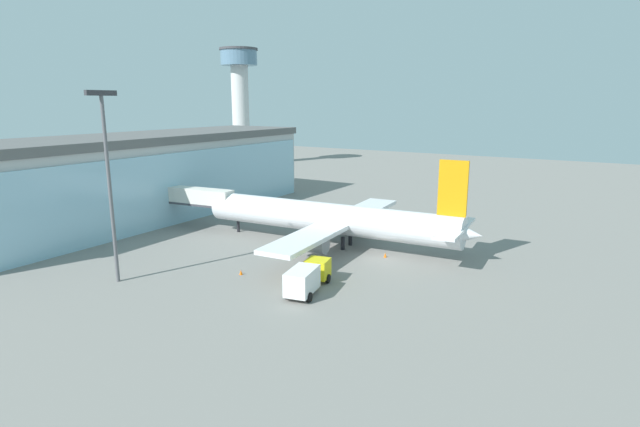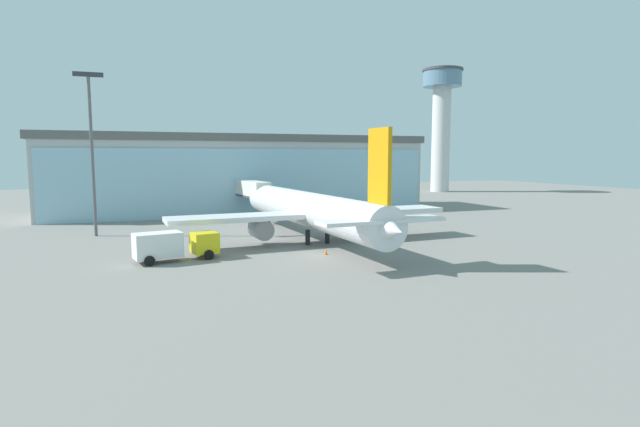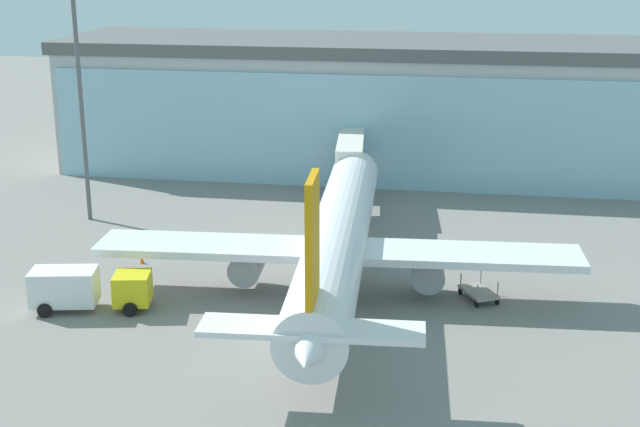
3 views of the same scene
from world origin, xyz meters
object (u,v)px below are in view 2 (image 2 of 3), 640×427
jet_bridge (250,190)px  airplane (310,210)px  baggage_cart (385,232)px  safety_cone_wingtip (172,242)px  control_tower (441,114)px  catering_truck (173,245)px  apron_light_mast (91,140)px  safety_cone_nose (326,252)px

jet_bridge → airplane: 21.76m
baggage_cart → safety_cone_wingtip: baggage_cart is taller
control_tower → baggage_cart: (-49.32, -63.96, -20.24)m
airplane → safety_cone_wingtip: 15.11m
airplane → baggage_cart: (9.18, -0.13, -2.94)m
airplane → safety_cone_wingtip: (-14.54, 2.62, -3.17)m
airplane → catering_truck: airplane is taller
jet_bridge → control_tower: 75.66m
apron_light_mast → airplane: 26.66m
airplane → baggage_cart: bearing=-94.7°
apron_light_mast → baggage_cart: apron_light_mast is taller
control_tower → apron_light_mast: control_tower is taller
safety_cone_nose → safety_cone_wingtip: bearing=142.0°
airplane → catering_truck: (-14.87, -5.92, -1.98)m
control_tower → jet_bridge: bearing=-145.2°
safety_cone_nose → catering_truck: bearing=172.0°
jet_bridge → airplane: bearing=179.5°
catering_truck → jet_bridge: bearing=53.7°
apron_light_mast → catering_truck: 21.72m
baggage_cart → airplane: bearing=61.0°
control_tower → apron_light_mast: (-81.05, -51.90, -9.58)m
catering_truck → baggage_cart: bearing=2.1°
jet_bridge → control_tower: bearing=-61.3°
catering_truck → baggage_cart: (24.05, 5.79, -0.97)m
apron_light_mast → safety_cone_nose: bearing=-42.7°
control_tower → baggage_cart: bearing=-127.6°
apron_light_mast → baggage_cart: bearing=-20.8°
apron_light_mast → safety_cone_wingtip: bearing=-49.3°
control_tower → airplane: size_ratio=0.86×
apron_light_mast → safety_cone_wingtip: 16.41m
apron_light_mast → safety_cone_wingtip: apron_light_mast is taller
catering_truck → safety_cone_wingtip: bearing=76.3°
control_tower → safety_cone_wingtip: size_ratio=58.72×
apron_light_mast → airplane: apron_light_mast is taller
control_tower → safety_cone_nose: (-59.60, -71.70, -20.46)m
apron_light_mast → jet_bridge: bearing=25.4°
catering_truck → apron_light_mast: bearing=101.8°
apron_light_mast → catering_truck: (7.68, -17.86, -9.69)m
baggage_cart → safety_cone_nose: (-10.28, -7.73, -0.23)m
apron_light_mast → baggage_cart: (31.73, -12.07, -10.66)m
baggage_cart → apron_light_mast: bearing=41.0°
baggage_cart → catering_truck: bearing=75.4°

